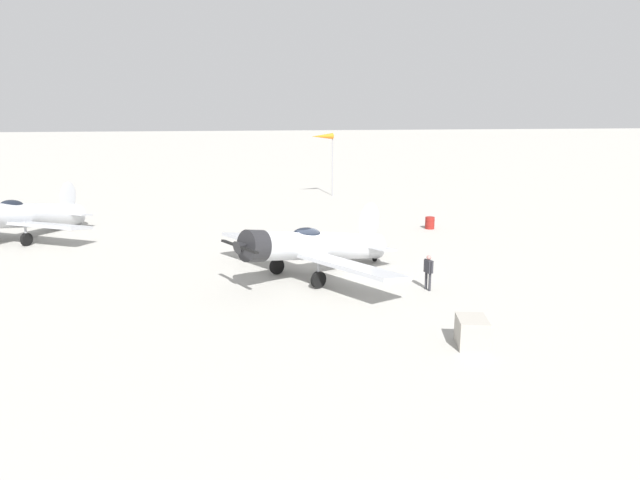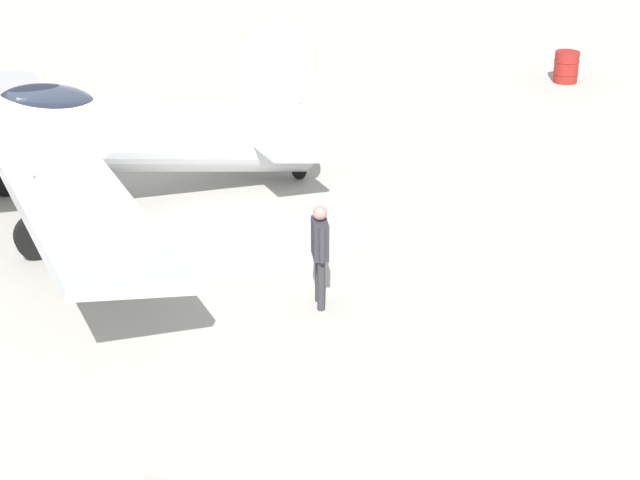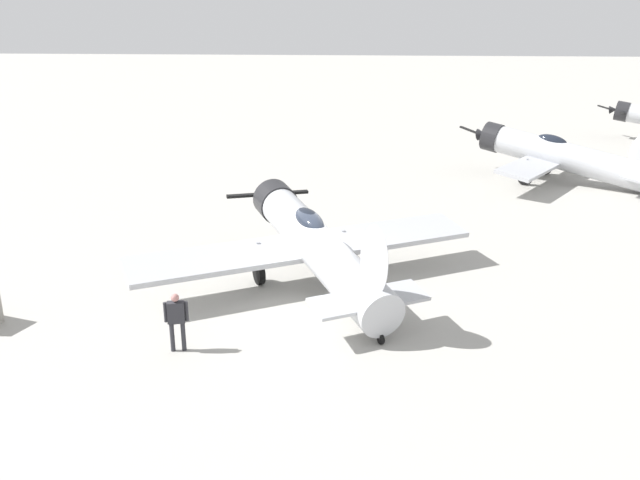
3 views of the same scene
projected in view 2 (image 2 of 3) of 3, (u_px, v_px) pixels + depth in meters
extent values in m
plane|color=#A8A59E|center=(105.00, 211.00, 19.11)|extent=(400.00, 400.00, 0.00)
cylinder|color=#B7BABF|center=(98.00, 135.00, 18.49)|extent=(5.61, 7.87, 2.63)
ellipsoid|color=black|center=(48.00, 103.00, 17.88)|extent=(1.59, 1.92, 0.94)
cube|color=#ADAFB5|center=(44.00, 154.00, 18.20)|extent=(11.11, 7.87, 0.46)
ellipsoid|color=#B7BABF|center=(275.00, 73.00, 19.53)|extent=(1.06, 1.59, 2.28)
cube|color=#ADAFB5|center=(266.00, 134.00, 19.95)|extent=(3.47, 2.73, 0.27)
cylinder|color=#999BA0|center=(35.00, 206.00, 16.84)|extent=(0.14, 0.14, 1.09)
cylinder|color=black|center=(38.00, 236.00, 17.07)|extent=(0.59, 0.78, 0.80)
cylinder|color=#999BA0|center=(3.00, 149.00, 19.44)|extent=(0.14, 0.14, 1.09)
cylinder|color=black|center=(7.00, 176.00, 19.67)|extent=(0.59, 0.78, 0.80)
cylinder|color=black|center=(299.00, 172.00, 20.59)|extent=(0.23, 0.29, 0.28)
cylinder|color=#2D2D33|center=(319.00, 277.00, 15.64)|extent=(0.12, 0.12, 0.83)
cylinder|color=#2D2D33|center=(321.00, 285.00, 15.38)|extent=(0.12, 0.12, 0.83)
cube|color=#2D2D33|center=(320.00, 239.00, 15.22)|extent=(0.49, 0.33, 0.59)
sphere|color=#B17772|center=(320.00, 213.00, 15.05)|extent=(0.22, 0.22, 0.22)
cylinder|color=#2D2D33|center=(318.00, 230.00, 15.46)|extent=(0.09, 0.09, 0.55)
cylinder|color=#2D2D33|center=(322.00, 245.00, 14.96)|extent=(0.09, 0.09, 0.55)
cylinder|color=maroon|center=(566.00, 67.00, 27.07)|extent=(0.64, 0.64, 0.83)
torus|color=maroon|center=(567.00, 61.00, 27.00)|extent=(0.68, 0.68, 0.04)
torus|color=maroon|center=(566.00, 73.00, 27.14)|extent=(0.68, 0.68, 0.04)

